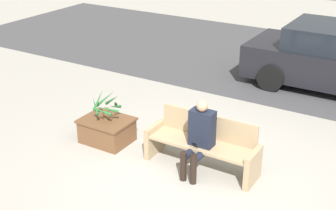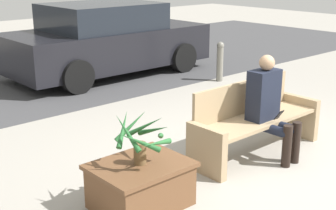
% 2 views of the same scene
% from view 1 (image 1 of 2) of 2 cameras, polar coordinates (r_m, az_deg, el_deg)
% --- Properties ---
extents(ground_plane, '(30.00, 30.00, 0.00)m').
position_cam_1_polar(ground_plane, '(7.38, 2.17, -8.55)').
color(ground_plane, '#9E998E').
extents(road_surface, '(20.00, 6.00, 0.01)m').
position_cam_1_polar(road_surface, '(12.66, 16.06, 4.77)').
color(road_surface, '#424244').
rests_on(road_surface, ground_plane).
extents(bench, '(1.84, 0.53, 0.84)m').
position_cam_1_polar(bench, '(7.44, 4.29, -4.74)').
color(bench, tan).
rests_on(bench, ground_plane).
extents(person_seated, '(0.38, 0.58, 1.20)m').
position_cam_1_polar(person_seated, '(7.17, 3.83, -3.72)').
color(person_seated, black).
rests_on(person_seated, ground_plane).
extents(planter_box, '(0.87, 0.69, 0.43)m').
position_cam_1_polar(planter_box, '(8.30, -7.45, -2.96)').
color(planter_box, brown).
rests_on(planter_box, ground_plane).
extents(potted_plant, '(0.56, 0.55, 0.49)m').
position_cam_1_polar(potted_plant, '(8.10, -7.55, -0.19)').
color(potted_plant, brown).
rests_on(potted_plant, planter_box).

